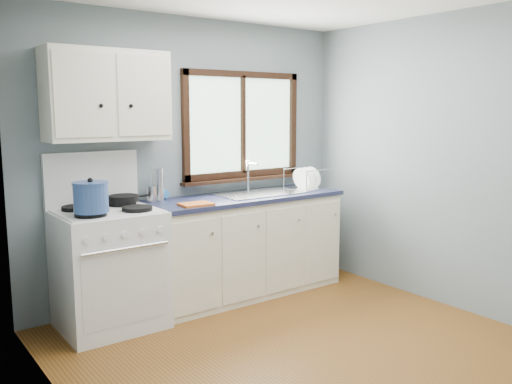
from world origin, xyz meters
TOP-DOWN VIEW (x-y plane):
  - floor at (0.00, 0.00)m, footprint 3.20×3.60m
  - wall_back at (0.00, 1.81)m, footprint 3.20×0.02m
  - wall_left at (-1.61, 0.00)m, footprint 0.02×3.60m
  - wall_right at (1.61, 0.00)m, footprint 0.02×3.60m
  - gas_range at (-0.95, 1.47)m, footprint 0.76×0.69m
  - base_cabinets at (0.36, 1.49)m, footprint 1.85×0.60m
  - countertop at (0.36, 1.49)m, footprint 1.89×0.64m
  - sink at (0.54, 1.49)m, footprint 0.84×0.46m
  - window at (0.54, 1.77)m, footprint 1.36×0.10m
  - upper_cabinets at (-0.85, 1.63)m, footprint 0.95×0.35m
  - skillet at (-0.75, 1.61)m, footprint 0.38×0.27m
  - stockpot at (-1.13, 1.30)m, footprint 0.31×0.31m
  - utensil_crock at (-0.46, 1.69)m, footprint 0.14×0.14m
  - thermos at (-0.42, 1.64)m, footprint 0.08×0.08m
  - soap_bottle at (-0.32, 1.70)m, footprint 0.11×0.11m
  - dish_towel at (-0.27, 1.29)m, footprint 0.27×0.21m
  - dish_rack at (1.09, 1.46)m, footprint 0.45×0.37m

SIDE VIEW (x-z plane):
  - floor at x=0.00m, z-range -0.02..0.00m
  - base_cabinets at x=0.36m, z-range -0.03..0.85m
  - gas_range at x=-0.95m, z-range -0.19..1.17m
  - sink at x=0.54m, z-range 0.64..1.08m
  - countertop at x=0.36m, z-range 0.88..0.92m
  - dish_towel at x=-0.27m, z-range 0.92..0.94m
  - dish_rack at x=1.09m, z-range 0.87..1.08m
  - skillet at x=-0.75m, z-range 0.96..1.01m
  - utensil_crock at x=-0.46m, z-range 0.82..1.16m
  - soap_bottle at x=-0.32m, z-range 0.92..1.15m
  - thermos at x=-0.42m, z-range 0.92..1.20m
  - stockpot at x=-1.13m, z-range 0.95..1.20m
  - wall_back at x=0.00m, z-range 0.00..2.50m
  - wall_left at x=-1.61m, z-range 0.00..2.50m
  - wall_right at x=1.61m, z-range 0.00..2.50m
  - window at x=0.54m, z-range 0.96..1.99m
  - upper_cabinets at x=-0.85m, z-range 1.45..2.15m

